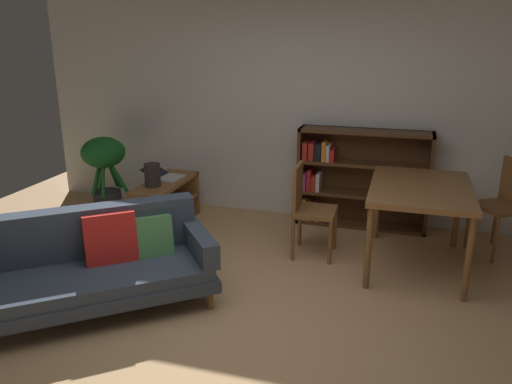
# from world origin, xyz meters

# --- Properties ---
(ground_plane) EXTENTS (8.16, 8.16, 0.00)m
(ground_plane) POSITION_xyz_m (0.00, 0.00, 0.00)
(ground_plane) COLOR tan
(back_wall_panel) EXTENTS (6.80, 0.10, 2.70)m
(back_wall_panel) POSITION_xyz_m (0.00, 2.70, 1.35)
(back_wall_panel) COLOR silver
(back_wall_panel) RESTS_ON ground_plane
(fabric_couch) EXTENTS (2.00, 1.82, 0.78)m
(fabric_couch) POSITION_xyz_m (-1.27, 0.05, 0.38)
(fabric_couch) COLOR brown
(fabric_couch) RESTS_ON ground_plane
(media_console) EXTENTS (0.40, 1.03, 0.53)m
(media_console) POSITION_xyz_m (-1.49, 1.85, 0.27)
(media_console) COLOR brown
(media_console) RESTS_ON ground_plane
(open_laptop) EXTENTS (0.46, 0.34, 0.11)m
(open_laptop) POSITION_xyz_m (-1.56, 1.98, 0.56)
(open_laptop) COLOR silver
(open_laptop) RESTS_ON media_console
(desk_speaker) EXTENTS (0.17, 0.17, 0.25)m
(desk_speaker) POSITION_xyz_m (-1.53, 1.65, 0.66)
(desk_speaker) COLOR #2D2823
(desk_speaker) RESTS_ON media_console
(potted_floor_plant) EXTENTS (0.58, 0.55, 0.94)m
(potted_floor_plant) POSITION_xyz_m (-2.42, 2.10, 0.61)
(potted_floor_plant) COLOR #333338
(potted_floor_plant) RESTS_ON ground_plane
(dining_table) EXTENTS (0.90, 1.27, 0.80)m
(dining_table) POSITION_xyz_m (1.25, 1.57, 0.72)
(dining_table) COLOR brown
(dining_table) RESTS_ON ground_plane
(dining_chair_near) EXTENTS (0.55, 0.56, 0.96)m
(dining_chair_near) POSITION_xyz_m (2.08, 2.13, 0.55)
(dining_chair_near) COLOR brown
(dining_chair_near) RESTS_ON ground_plane
(dining_chair_far) EXTENTS (0.41, 0.43, 0.92)m
(dining_chair_far) POSITION_xyz_m (0.21, 1.54, 0.52)
(dining_chair_far) COLOR brown
(dining_chair_far) RESTS_ON ground_plane
(bookshelf) EXTENTS (1.46, 0.31, 1.12)m
(bookshelf) POSITION_xyz_m (0.55, 2.53, 0.56)
(bookshelf) COLOR #56351E
(bookshelf) RESTS_ON ground_plane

